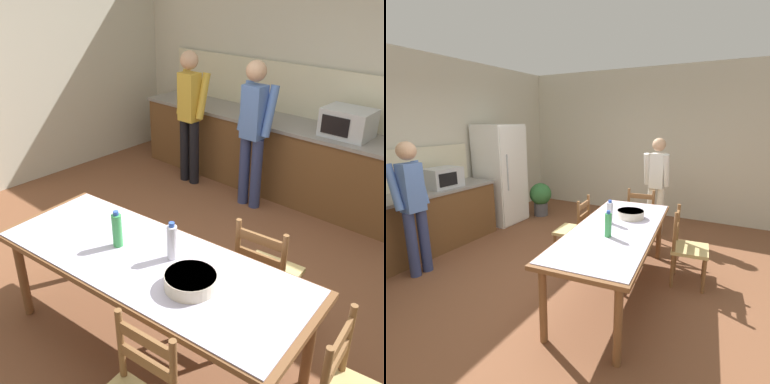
{
  "view_description": "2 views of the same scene",
  "coord_description": "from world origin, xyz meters",
  "views": [
    {
      "loc": [
        1.99,
        -2.24,
        2.47
      ],
      "look_at": [
        -0.1,
        0.04,
        0.95
      ],
      "focal_mm": 42.0,
      "sensor_mm": 36.0,
      "label": 1
    },
    {
      "loc": [
        -2.79,
        -1.74,
        1.9
      ],
      "look_at": [
        -0.09,
        -0.26,
        1.16
      ],
      "focal_mm": 28.0,
      "sensor_mm": 36.0,
      "label": 2
    }
  ],
  "objects": [
    {
      "name": "person_by_table",
      "position": [
        2.08,
        -0.55,
        0.91
      ],
      "size": [
        0.28,
        0.41,
        1.62
      ],
      "rotation": [
        0.0,
        0.0,
        3.13
      ],
      "color": "silver",
      "rests_on": "ground"
    },
    {
      "name": "wall_right",
      "position": [
        3.26,
        0.0,
        1.45
      ],
      "size": [
        0.12,
        5.2,
        2.9
      ],
      "primitive_type": "cube",
      "color": "beige",
      "rests_on": "ground"
    },
    {
      "name": "bottle_off_centre",
      "position": [
        0.21,
        -0.5,
        0.88
      ],
      "size": [
        0.07,
        0.07,
        0.27
      ],
      "color": "silver",
      "rests_on": "dining_table"
    },
    {
      "name": "chair_head_end",
      "position": [
        1.53,
        -0.48,
        0.44
      ],
      "size": [
        0.45,
        0.47,
        0.91
      ],
      "rotation": [
        0.0,
        0.0,
        1.7
      ],
      "color": "brown",
      "rests_on": "ground"
    },
    {
      "name": "chair_side_far_right",
      "position": [
        0.55,
        0.15,
        0.44
      ],
      "size": [
        0.46,
        0.44,
        0.91
      ],
      "rotation": [
        0.0,
        0.0,
        3.25
      ],
      "color": "brown",
      "rests_on": "ground"
    },
    {
      "name": "bottle_near_centre",
      "position": [
        -0.17,
        -0.64,
        0.88
      ],
      "size": [
        0.07,
        0.07,
        0.27
      ],
      "color": "green",
      "rests_on": "dining_table"
    },
    {
      "name": "microwave",
      "position": [
        0.13,
        2.21,
        1.05
      ],
      "size": [
        0.5,
        0.39,
        0.3
      ],
      "color": "#B2B7BC",
      "rests_on": "kitchen_counter"
    },
    {
      "name": "person_at_counter",
      "position": [
        -0.7,
        1.69,
        0.94
      ],
      "size": [
        0.42,
        0.29,
        1.66
      ],
      "rotation": [
        0.0,
        0.0,
        1.57
      ],
      "color": "navy",
      "rests_on": "ground"
    },
    {
      "name": "ground_plane",
      "position": [
        0.0,
        0.0,
        0.0
      ],
      "size": [
        8.32,
        8.32,
        0.0
      ],
      "primitive_type": "plane",
      "color": "brown"
    },
    {
      "name": "wall_back",
      "position": [
        0.0,
        2.66,
        1.45
      ],
      "size": [
        6.52,
        0.12,
        2.9
      ],
      "primitive_type": "cube",
      "color": "beige",
      "rests_on": "ground"
    },
    {
      "name": "serving_bowl",
      "position": [
        0.51,
        -0.64,
        0.81
      ],
      "size": [
        0.32,
        0.32,
        0.09
      ],
      "color": "beige",
      "rests_on": "dining_table"
    },
    {
      "name": "potted_plant",
      "position": [
        2.0,
        1.76,
        0.39
      ],
      "size": [
        0.44,
        0.44,
        0.67
      ],
      "color": "#4C4C51",
      "rests_on": "ground"
    },
    {
      "name": "refrigerator",
      "position": [
        1.36,
        2.19,
        0.91
      ],
      "size": [
        0.72,
        0.73,
        1.83
      ],
      "color": "white",
      "rests_on": "ground"
    },
    {
      "name": "chair_side_near_right",
      "position": [
        0.69,
        -1.29,
        0.44
      ],
      "size": [
        0.46,
        0.44,
        0.91
      ],
      "rotation": [
        0.0,
        0.0,
        0.11
      ],
      "color": "brown",
      "rests_on": "ground"
    },
    {
      "name": "dining_table",
      "position": [
        0.11,
        -0.62,
        0.69
      ],
      "size": [
        2.34,
        1.07,
        0.76
      ],
      "rotation": [
        0.0,
        0.0,
        0.1
      ],
      "color": "brown",
      "rests_on": "ground"
    }
  ]
}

